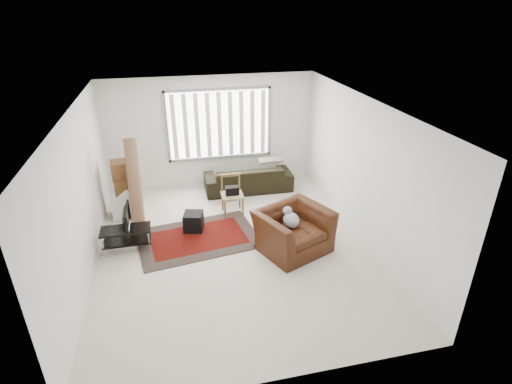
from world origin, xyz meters
TOP-DOWN VIEW (x-y plane):
  - room at (0.03, 0.51)m, footprint 6.00×6.02m
  - persian_rug at (-0.63, 0.47)m, footprint 2.49×1.84m
  - tv_stand at (-1.95, 0.39)m, footprint 0.90×0.41m
  - tv at (-1.95, 0.39)m, footprint 0.09×0.73m
  - subwoofer at (-0.68, 0.81)m, footprint 0.45×0.45m
  - moving_boxes at (-2.02, 1.84)m, footprint 0.55×0.51m
  - white_flatpack at (-2.05, 1.59)m, footprint 0.53×0.22m
  - rolled_rug at (-1.77, 1.43)m, footprint 0.29×0.82m
  - sofa at (0.79, 2.45)m, footprint 2.11×0.93m
  - side_chair at (0.21, 1.37)m, footprint 0.46×0.46m
  - armchair at (1.06, -0.28)m, footprint 1.57×1.48m

SIDE VIEW (x-z plane):
  - persian_rug at x=-0.63m, z-range 0.00..0.02m
  - subwoofer at x=-0.68m, z-range 0.02..0.39m
  - tv_stand at x=-1.95m, z-range 0.10..0.55m
  - white_flatpack at x=-2.05m, z-range 0.00..0.66m
  - sofa at x=0.79m, z-range 0.00..0.81m
  - armchair at x=1.06m, z-range 0.00..0.92m
  - side_chair at x=0.21m, z-range 0.05..0.90m
  - moving_boxes at x=-2.02m, z-range -0.04..1.18m
  - tv at x=-1.95m, z-range 0.45..0.87m
  - rolled_rug at x=-1.77m, z-range 0.00..1.79m
  - room at x=0.03m, z-range 0.40..3.11m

